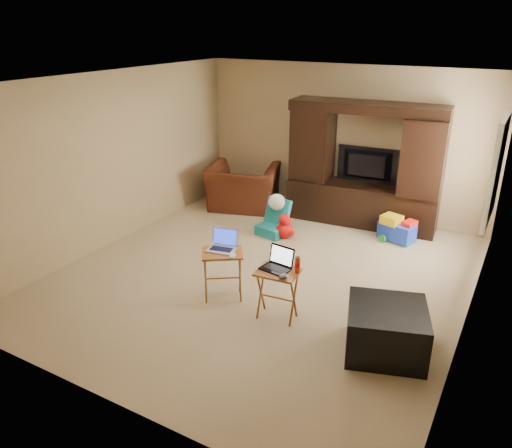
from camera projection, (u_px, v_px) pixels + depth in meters
The scene contains 22 objects.
floor at pixel (263, 275), 6.62m from camera, with size 5.50×5.50×0.00m, color #C7AC8A.
ceiling at pixel (265, 80), 5.68m from camera, with size 5.50×5.50×0.00m, color silver.
wall_back at pixel (342, 141), 8.37m from camera, with size 5.00×5.00×0.00m, color tan.
wall_front at pixel (97, 278), 3.93m from camera, with size 5.00×5.00×0.00m, color tan.
wall_left at pixel (114, 159), 7.29m from camera, with size 5.50×5.50×0.00m, color tan.
wall_right at pixel (482, 222), 5.01m from camera, with size 5.50×5.50×0.00m, color tan.
window_pane at pixel (498, 170), 6.21m from camera, with size 1.20×1.20×0.00m, color white.
window_frame at pixel (496, 170), 6.22m from camera, with size 0.06×1.14×1.34m, color white.
entertainment_center at pixel (364, 165), 7.96m from camera, with size 2.42×0.60×1.98m, color black.
television at pixel (366, 166), 8.07m from camera, with size 1.00×0.13×0.58m, color black.
recliner at pixel (243, 187), 8.85m from camera, with size 1.19×1.04×0.77m, color #44180E.
child_rocker at pixel (273, 218), 7.76m from camera, with size 0.42×0.48×0.56m, color #177983, non-canonical shape.
plush_toy at pixel (285, 226), 7.67m from camera, with size 0.36×0.30×0.39m, color red, non-canonical shape.
push_toy at pixel (397, 229), 7.57m from camera, with size 0.54×0.39×0.41m, color blue, non-canonical shape.
ottoman at pixel (386, 330), 5.01m from camera, with size 0.77×0.77×0.50m, color black.
tray_table_left at pixel (223, 275), 5.96m from camera, with size 0.47×0.38×0.61m, color #9A6125.
tray_table_right at pixel (277, 295), 5.56m from camera, with size 0.45×0.36×0.59m, color #994825.
laptop_left at pixel (221, 241), 5.84m from camera, with size 0.32×0.27×0.24m, color silver.
laptop_right at pixel (275, 260), 5.44m from camera, with size 0.31×0.26×0.24m, color black.
mouse_left at pixel (233, 256), 5.70m from camera, with size 0.08×0.12×0.05m, color silver.
mouse_right at pixel (283, 277), 5.28m from camera, with size 0.08×0.12×0.05m, color #47464C.
water_bottle at pixel (297, 265), 5.39m from camera, with size 0.06×0.06×0.18m, color red.
Camera 1 is at (2.81, -5.16, 3.13)m, focal length 35.00 mm.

